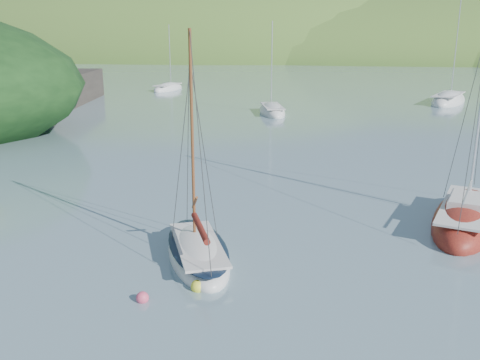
% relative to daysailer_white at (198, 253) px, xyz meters
% --- Properties ---
extents(ground, '(700.00, 700.00, 0.00)m').
position_rel_daysailer_white_xyz_m(ground, '(0.86, -3.18, -0.21)').
color(ground, slate).
rests_on(ground, ground).
extents(shoreline_hills, '(690.00, 135.00, 56.00)m').
position_rel_daysailer_white_xyz_m(shoreline_hills, '(-8.80, 169.24, -0.21)').
color(shoreline_hills, '#3F6D29').
rests_on(shoreline_hills, ground).
extents(daysailer_white, '(4.52, 6.45, 9.33)m').
position_rel_daysailer_white_xyz_m(daysailer_white, '(0.00, 0.00, 0.00)').
color(daysailer_white, silver).
rests_on(daysailer_white, ground).
extents(sloop_red, '(4.95, 8.49, 11.88)m').
position_rel_daysailer_white_xyz_m(sloop_red, '(11.07, 5.87, 0.01)').
color(sloop_red, '#9A301C').
rests_on(sloop_red, ground).
extents(distant_sloop_a, '(4.36, 7.57, 10.21)m').
position_rel_daysailer_white_xyz_m(distant_sloop_a, '(-1.83, 36.91, -0.04)').
color(distant_sloop_a, silver).
rests_on(distant_sloop_a, ground).
extents(distant_sloop_b, '(6.56, 10.02, 13.48)m').
position_rel_daysailer_white_xyz_m(distant_sloop_b, '(17.85, 48.80, 0.00)').
color(distant_sloop_b, silver).
rests_on(distant_sloop_b, ground).
extents(distant_sloop_c, '(3.77, 7.34, 9.98)m').
position_rel_daysailer_white_xyz_m(distant_sloop_c, '(-19.41, 55.90, -0.04)').
color(distant_sloop_c, silver).
rests_on(distant_sloop_c, ground).
extents(mooring_buoys, '(16.52, 8.10, 0.50)m').
position_rel_daysailer_white_xyz_m(mooring_buoys, '(5.76, -0.32, -0.09)').
color(mooring_buoys, '#FDFC36').
rests_on(mooring_buoys, ground).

